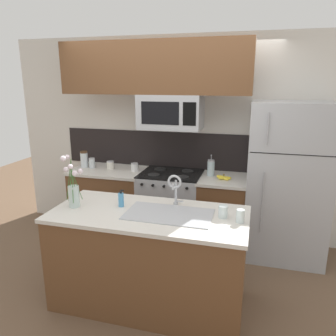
{
  "coord_description": "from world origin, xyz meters",
  "views": [
    {
      "loc": [
        1.0,
        -2.92,
        2.04
      ],
      "look_at": [
        0.13,
        0.27,
        1.16
      ],
      "focal_mm": 35.0,
      "sensor_mm": 36.0,
      "label": 1
    }
  ],
  "objects_px": {
    "storage_jar_tall": "(84,159)",
    "storage_jar_medium": "(92,163)",
    "banana_bunch": "(224,178)",
    "french_press": "(211,168)",
    "dish_soap_bottle": "(121,199)",
    "flower_vase": "(73,191)",
    "microwave": "(171,112)",
    "refrigerator": "(287,182)",
    "storage_jar_short": "(110,165)",
    "drinking_glass": "(223,212)",
    "spare_glass": "(240,216)",
    "stove_range": "(171,207)",
    "storage_jar_squat": "(135,167)",
    "sink_faucet": "(175,186)"
  },
  "relations": [
    {
      "from": "storage_jar_tall",
      "to": "storage_jar_medium",
      "type": "distance_m",
      "value": 0.12
    },
    {
      "from": "banana_bunch",
      "to": "spare_glass",
      "type": "height_order",
      "value": "spare_glass"
    },
    {
      "from": "storage_jar_tall",
      "to": "storage_jar_medium",
      "type": "height_order",
      "value": "storage_jar_tall"
    },
    {
      "from": "storage_jar_tall",
      "to": "microwave",
      "type": "bearing_deg",
      "value": -1.98
    },
    {
      "from": "storage_jar_medium",
      "to": "french_press",
      "type": "height_order",
      "value": "french_press"
    },
    {
      "from": "spare_glass",
      "to": "flower_vase",
      "type": "distance_m",
      "value": 1.51
    },
    {
      "from": "storage_jar_short",
      "to": "flower_vase",
      "type": "relative_size",
      "value": 0.22
    },
    {
      "from": "banana_bunch",
      "to": "french_press",
      "type": "height_order",
      "value": "french_press"
    },
    {
      "from": "refrigerator",
      "to": "dish_soap_bottle",
      "type": "bearing_deg",
      "value": -142.24
    },
    {
      "from": "storage_jar_medium",
      "to": "spare_glass",
      "type": "relative_size",
      "value": 1.2
    },
    {
      "from": "storage_jar_squat",
      "to": "sink_faucet",
      "type": "xyz_separation_m",
      "value": [
        0.8,
        -1.06,
        0.15
      ]
    },
    {
      "from": "banana_bunch",
      "to": "dish_soap_bottle",
      "type": "height_order",
      "value": "dish_soap_bottle"
    },
    {
      "from": "sink_faucet",
      "to": "stove_range",
      "type": "bearing_deg",
      "value": 106.61
    },
    {
      "from": "microwave",
      "to": "storage_jar_medium",
      "type": "relative_size",
      "value": 5.56
    },
    {
      "from": "stove_range",
      "to": "storage_jar_medium",
      "type": "height_order",
      "value": "storage_jar_medium"
    },
    {
      "from": "stove_range",
      "to": "storage_jar_tall",
      "type": "relative_size",
      "value": 4.23
    },
    {
      "from": "dish_soap_bottle",
      "to": "flower_vase",
      "type": "relative_size",
      "value": 0.34
    },
    {
      "from": "storage_jar_squat",
      "to": "stove_range",
      "type": "bearing_deg",
      "value": -2.59
    },
    {
      "from": "stove_range",
      "to": "sink_faucet",
      "type": "relative_size",
      "value": 3.04
    },
    {
      "from": "storage_jar_short",
      "to": "french_press",
      "type": "bearing_deg",
      "value": 1.28
    },
    {
      "from": "stove_range",
      "to": "microwave",
      "type": "height_order",
      "value": "microwave"
    },
    {
      "from": "storage_jar_short",
      "to": "storage_jar_squat",
      "type": "bearing_deg",
      "value": -1.32
    },
    {
      "from": "refrigerator",
      "to": "spare_glass",
      "type": "relative_size",
      "value": 16.42
    },
    {
      "from": "storage_jar_medium",
      "to": "flower_vase",
      "type": "xyz_separation_m",
      "value": [
        0.51,
        -1.31,
        0.09
      ]
    },
    {
      "from": "microwave",
      "to": "refrigerator",
      "type": "height_order",
      "value": "microwave"
    },
    {
      "from": "refrigerator",
      "to": "storage_jar_short",
      "type": "bearing_deg",
      "value": 179.73
    },
    {
      "from": "dish_soap_bottle",
      "to": "flower_vase",
      "type": "xyz_separation_m",
      "value": [
        -0.42,
        -0.12,
        0.09
      ]
    },
    {
      "from": "stove_range",
      "to": "microwave",
      "type": "relative_size",
      "value": 1.25
    },
    {
      "from": "banana_bunch",
      "to": "storage_jar_squat",
      "type": "bearing_deg",
      "value": 175.85
    },
    {
      "from": "microwave",
      "to": "french_press",
      "type": "height_order",
      "value": "microwave"
    },
    {
      "from": "refrigerator",
      "to": "storage_jar_squat",
      "type": "relative_size",
      "value": 17.86
    },
    {
      "from": "refrigerator",
      "to": "storage_jar_tall",
      "type": "relative_size",
      "value": 8.31
    },
    {
      "from": "microwave",
      "to": "french_press",
      "type": "bearing_deg",
      "value": 9.38
    },
    {
      "from": "storage_jar_medium",
      "to": "banana_bunch",
      "type": "relative_size",
      "value": 0.71
    },
    {
      "from": "drinking_glass",
      "to": "banana_bunch",
      "type": "bearing_deg",
      "value": 95.56
    },
    {
      "from": "banana_bunch",
      "to": "french_press",
      "type": "relative_size",
      "value": 0.71
    },
    {
      "from": "sink_faucet",
      "to": "drinking_glass",
      "type": "bearing_deg",
      "value": -18.36
    },
    {
      "from": "storage_jar_medium",
      "to": "storage_jar_squat",
      "type": "bearing_deg",
      "value": 0.59
    },
    {
      "from": "storage_jar_squat",
      "to": "dish_soap_bottle",
      "type": "xyz_separation_m",
      "value": [
        0.32,
        -1.2,
        0.02
      ]
    },
    {
      "from": "french_press",
      "to": "microwave",
      "type": "bearing_deg",
      "value": -170.62
    },
    {
      "from": "storage_jar_short",
      "to": "flower_vase",
      "type": "distance_m",
      "value": 1.36
    },
    {
      "from": "storage_jar_tall",
      "to": "dish_soap_bottle",
      "type": "xyz_separation_m",
      "value": [
        1.05,
        -1.2,
        -0.04
      ]
    },
    {
      "from": "storage_jar_short",
      "to": "banana_bunch",
      "type": "relative_size",
      "value": 0.55
    },
    {
      "from": "drinking_glass",
      "to": "spare_glass",
      "type": "height_order",
      "value": "spare_glass"
    },
    {
      "from": "microwave",
      "to": "storage_jar_short",
      "type": "xyz_separation_m",
      "value": [
        -0.84,
        0.05,
        -0.72
      ]
    },
    {
      "from": "storage_jar_medium",
      "to": "storage_jar_tall",
      "type": "bearing_deg",
      "value": 177.43
    },
    {
      "from": "flower_vase",
      "to": "stove_range",
      "type": "bearing_deg",
      "value": 65.62
    },
    {
      "from": "storage_jar_short",
      "to": "french_press",
      "type": "xyz_separation_m",
      "value": [
        1.33,
        0.03,
        0.05
      ]
    },
    {
      "from": "storage_jar_tall",
      "to": "spare_glass",
      "type": "bearing_deg",
      "value": -30.73
    },
    {
      "from": "stove_range",
      "to": "drinking_glass",
      "type": "height_order",
      "value": "drinking_glass"
    }
  ]
}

